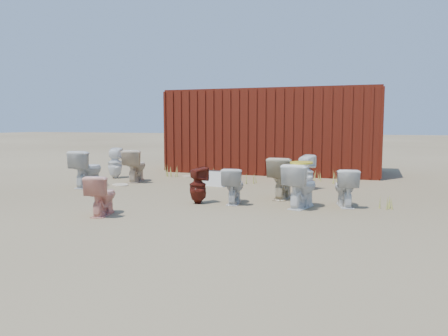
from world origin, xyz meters
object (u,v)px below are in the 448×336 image
(toilet_front_a, at_px, (87,169))
(toilet_back_e, at_px, (306,172))
(toilet_front_c, at_px, (234,186))
(loose_tank, at_px, (215,178))
(shipping_container, at_px, (274,131))
(toilet_front_pink, at_px, (102,195))
(toilet_back_yellowlid, at_px, (301,186))
(toilet_back_a, at_px, (115,163))
(toilet_front_e, at_px, (345,187))
(toilet_back_beige_left, at_px, (135,166))
(toilet_front_maroon, at_px, (198,185))
(toilet_back_beige_right, at_px, (282,178))

(toilet_front_a, bearing_deg, toilet_back_e, -166.17)
(toilet_front_c, bearing_deg, loose_tank, -69.08)
(shipping_container, bearing_deg, toilet_front_pink, -99.64)
(toilet_back_yellowlid, bearing_deg, toilet_back_a, -9.68)
(toilet_front_pink, bearing_deg, toilet_front_e, -162.01)
(toilet_front_pink, bearing_deg, toilet_back_beige_left, -78.42)
(toilet_front_maroon, height_order, toilet_front_e, toilet_front_e)
(toilet_front_e, distance_m, toilet_back_yellowlid, 0.80)
(toilet_back_beige_right, relative_size, loose_tank, 1.61)
(toilet_front_pink, distance_m, loose_tank, 3.62)
(toilet_front_c, relative_size, toilet_back_beige_left, 0.82)
(toilet_back_beige_left, distance_m, toilet_back_e, 4.16)
(shipping_container, bearing_deg, toilet_front_a, -125.65)
(toilet_back_beige_left, bearing_deg, toilet_back_a, -39.12)
(shipping_container, xyz_separation_m, toilet_back_beige_right, (1.18, -4.59, -0.80))
(toilet_front_pink, xyz_separation_m, toilet_back_a, (-2.41, 4.08, 0.08))
(toilet_back_e, bearing_deg, toilet_front_c, 87.57)
(toilet_back_beige_right, xyz_separation_m, toilet_back_yellowlid, (0.49, -0.80, -0.02))
(toilet_front_pink, distance_m, toilet_front_c, 2.32)
(toilet_front_a, relative_size, toilet_front_e, 1.25)
(toilet_front_a, bearing_deg, shipping_container, -126.50)
(shipping_container, bearing_deg, toilet_back_yellowlid, -72.86)
(toilet_back_beige_right, bearing_deg, toilet_front_a, 1.54)
(toilet_back_yellowlid, bearing_deg, toilet_front_a, 5.76)
(toilet_front_maroon, xyz_separation_m, toilet_back_e, (1.59, 2.28, 0.05))
(toilet_front_c, relative_size, toilet_front_e, 0.98)
(toilet_front_c, relative_size, toilet_back_beige_right, 0.81)
(toilet_front_a, height_order, toilet_front_pink, toilet_front_a)
(toilet_back_yellowlid, bearing_deg, toilet_front_maroon, 22.09)
(toilet_front_a, xyz_separation_m, toilet_back_e, (4.71, 1.23, -0.04))
(toilet_front_maroon, xyz_separation_m, loose_tank, (-0.47, 2.16, -0.16))
(shipping_container, relative_size, toilet_back_yellowlid, 7.88)
(shipping_container, bearing_deg, toilet_front_maroon, -91.54)
(toilet_back_beige_left, bearing_deg, loose_tank, 167.44)
(toilet_front_pink, bearing_deg, toilet_back_e, -136.75)
(toilet_front_pink, bearing_deg, toilet_back_beige_right, -145.57)
(toilet_front_e, distance_m, toilet_back_beige_left, 5.34)
(toilet_front_e, bearing_deg, shipping_container, -79.85)
(toilet_front_c, bearing_deg, toilet_back_beige_right, -140.06)
(toilet_front_a, distance_m, toilet_back_a, 1.66)
(shipping_container, xyz_separation_m, toilet_front_pink, (-1.19, -7.02, -0.88))
(toilet_front_maroon, relative_size, toilet_back_beige_right, 0.83)
(toilet_back_e, distance_m, loose_tank, 2.07)
(toilet_back_a, height_order, toilet_back_e, toilet_back_a)
(shipping_container, bearing_deg, toilet_back_e, -66.66)
(shipping_container, distance_m, toilet_front_maroon, 5.68)
(toilet_back_e, height_order, loose_tank, toilet_back_e)
(toilet_front_maroon, distance_m, toilet_back_e, 2.78)
(toilet_front_a, relative_size, toilet_back_beige_left, 1.05)
(toilet_back_a, distance_m, toilet_back_beige_left, 1.00)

